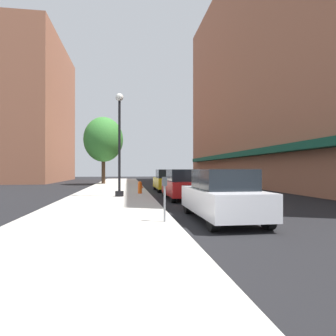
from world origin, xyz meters
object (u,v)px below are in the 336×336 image
at_px(car_red, 183,185).
at_px(car_yellow, 167,181).
at_px(tree_near, 103,140).
at_px(car_white, 222,195).
at_px(fire_hydrant, 140,187).
at_px(parking_meter_near, 165,193).
at_px(lamppost, 119,142).

bearing_deg(car_red, car_yellow, 91.53).
relative_size(tree_near, car_yellow, 1.69).
xyz_separation_m(tree_near, car_white, (5.62, -22.86, -4.12)).
height_order(fire_hydrant, parking_meter_near, parking_meter_near).
bearing_deg(car_red, parking_meter_near, -103.62).
bearing_deg(parking_meter_near, car_yellow, 81.69).
bearing_deg(lamppost, car_yellow, 55.96).
bearing_deg(parking_meter_near, lamppost, 100.58).
distance_m(parking_meter_near, car_red, 7.46).
height_order(tree_near, car_red, tree_near).
distance_m(lamppost, parking_meter_near, 8.64).
bearing_deg(fire_hydrant, car_white, -76.62).
bearing_deg(car_white, car_yellow, 90.49).
relative_size(lamppost, parking_meter_near, 4.50).
bearing_deg(car_white, lamppost, 115.11).
bearing_deg(parking_meter_near, car_red, 74.85).
height_order(car_white, car_red, same).
bearing_deg(parking_meter_near, fire_hydrant, 91.61).
height_order(parking_meter_near, car_yellow, car_yellow).
bearing_deg(car_white, car_red, 90.49).
bearing_deg(car_red, fire_hydrant, 130.34).
relative_size(car_red, car_yellow, 1.00).
xyz_separation_m(lamppost, car_white, (3.48, -7.60, -2.39)).
relative_size(fire_hydrant, car_red, 0.18).
xyz_separation_m(fire_hydrant, car_red, (2.23, -2.77, 0.29)).
xyz_separation_m(car_red, car_yellow, (0.00, 6.15, 0.00)).
xyz_separation_m(parking_meter_near, car_red, (1.95, 7.20, -0.14)).
bearing_deg(tree_near, car_yellow, -60.93).
relative_size(fire_hydrant, car_yellow, 0.18).
relative_size(tree_near, car_red, 1.69).
xyz_separation_m(lamppost, fire_hydrant, (1.25, 1.78, -2.68)).
distance_m(parking_meter_near, tree_near, 24.08).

